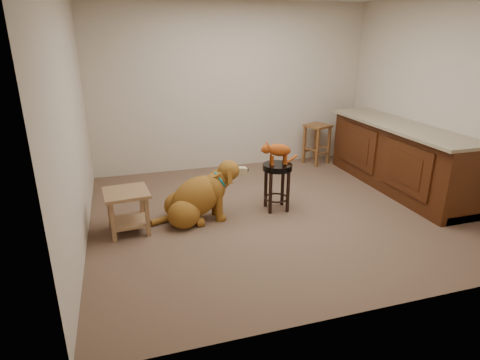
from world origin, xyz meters
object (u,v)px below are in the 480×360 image
object	(u,v)px
padded_stool	(277,178)
golden_retriever	(198,198)
tabby_kitten	(277,151)
wood_stool	(317,143)
side_table	(127,205)

from	to	relation	value
padded_stool	golden_retriever	xyz separation A→B (m)	(-1.02, -0.03, -0.14)
golden_retriever	tabby_kitten	xyz separation A→B (m)	(1.00, 0.03, 0.49)
wood_stool	tabby_kitten	bearing A→B (deg)	-130.77
side_table	golden_retriever	distance (m)	0.81
wood_stool	padded_stool	bearing A→B (deg)	-130.49
side_table	tabby_kitten	size ratio (longest dim) A/B	1.00
golden_retriever	tabby_kitten	bearing A→B (deg)	0.87
padded_stool	golden_retriever	size ratio (longest dim) A/B	0.50
wood_stool	side_table	xyz separation A→B (m)	(-3.19, -1.71, -0.03)
side_table	tabby_kitten	world-z (taller)	tabby_kitten
tabby_kitten	golden_retriever	bearing A→B (deg)	-172.75
padded_stool	side_table	world-z (taller)	padded_stool
wood_stool	golden_retriever	bearing A→B (deg)	-145.58
wood_stool	tabby_kitten	xyz separation A→B (m)	(-1.38, -1.60, 0.42)
padded_stool	tabby_kitten	xyz separation A→B (m)	(-0.01, 0.00, 0.35)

